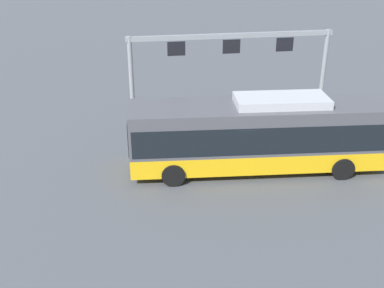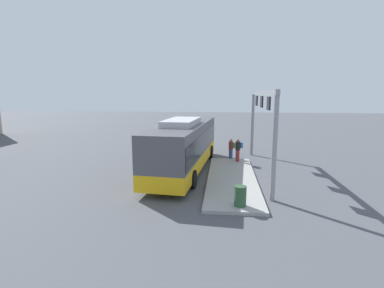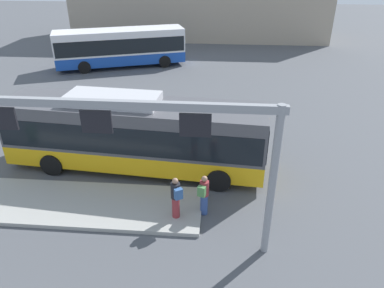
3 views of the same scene
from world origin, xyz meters
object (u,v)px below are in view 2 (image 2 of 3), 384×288
object	(u,v)px
bus_main	(185,143)
person_waiting_near	(231,149)
person_boarding	(238,149)
trash_bin	(240,196)

from	to	relation	value
bus_main	person_waiting_near	distance (m)	4.58
person_boarding	trash_bin	size ratio (longest dim) A/B	1.86
person_waiting_near	trash_bin	world-z (taller)	person_waiting_near
bus_main	person_boarding	distance (m)	4.29
person_waiting_near	trash_bin	size ratio (longest dim) A/B	1.86
person_waiting_near	person_boarding	bearing A→B (deg)	134.24
trash_bin	bus_main	bearing A→B (deg)	27.92
bus_main	person_waiting_near	world-z (taller)	bus_main
person_boarding	trash_bin	distance (m)	8.45
bus_main	trash_bin	xyz separation A→B (m)	(-6.16, -3.27, -1.20)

